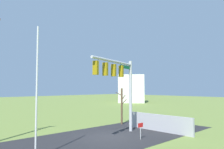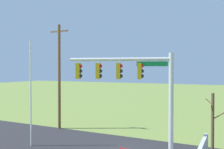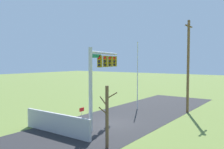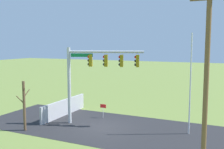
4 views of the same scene
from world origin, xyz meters
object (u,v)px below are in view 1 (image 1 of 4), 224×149
signal_mast (120,80)px  bare_tree (122,106)px  distant_building (132,89)px  flagpole (37,91)px  open_sign (141,127)px

signal_mast → bare_tree: bearing=42.2°
bare_tree → signal_mast: bearing=-137.8°
bare_tree → distant_building: 33.68m
flagpole → distant_building: bearing=34.4°
signal_mast → open_sign: signal_mast is taller
signal_mast → bare_tree: (3.95, 3.59, -2.57)m
bare_tree → distant_building: distant_building is taller
open_sign → distant_building: distant_building is taller
flagpole → open_sign: (7.60, -1.19, -2.75)m
flagpole → signal_mast: bearing=6.3°
signal_mast → flagpole: (-7.48, -0.82, -0.86)m
signal_mast → open_sign: 4.14m
flagpole → distant_building: (37.47, 25.70, -0.10)m
flagpole → distant_building: size_ratio=1.03×
bare_tree → open_sign: size_ratio=3.10×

